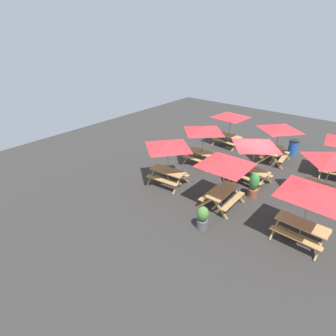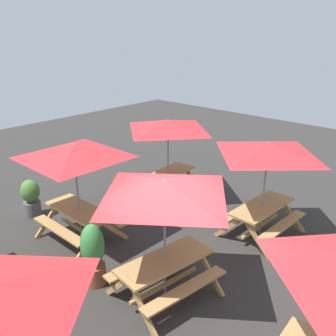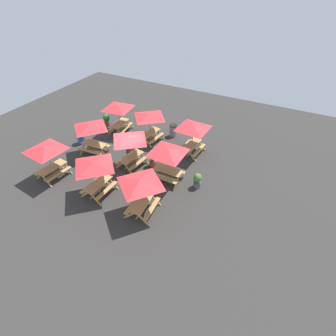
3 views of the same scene
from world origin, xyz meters
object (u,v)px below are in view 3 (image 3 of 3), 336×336
object	(u,v)px
picnic_table_2	(141,184)
picnic_table_7	(130,141)
picnic_table_0	(118,109)
potted_plant_1	(107,119)
picnic_table_8	(94,166)
trash_bin_gray	(173,130)
picnic_table_4	(46,151)
trash_bin_blue	(81,137)
picnic_table_5	(91,128)
potted_plant_2	(153,158)
picnic_table_6	(149,118)
potted_plant_0	(197,180)
picnic_table_1	(168,153)
picnic_table_3	(193,129)

from	to	relation	value
picnic_table_2	picnic_table_7	distance (m)	4.30
picnic_table_0	potted_plant_1	xyz separation A→B (m)	(-0.22, -1.55, -1.38)
picnic_table_8	trash_bin_gray	size ratio (longest dim) A/B	2.38
picnic_table_4	trash_bin_blue	world-z (taller)	picnic_table_4
picnic_table_5	potted_plant_2	size ratio (longest dim) A/B	1.83
picnic_table_7	potted_plant_1	size ratio (longest dim) A/B	2.13
picnic_table_6	potted_plant_0	xyz separation A→B (m)	(3.21, 5.19, -1.46)
picnic_table_0	picnic_table_5	size ratio (longest dim) A/B	1.20
trash_bin_blue	trash_bin_gray	world-z (taller)	same
potted_plant_1	picnic_table_1	bearing A→B (deg)	63.99
picnic_table_0	picnic_table_6	bearing A→B (deg)	79.42
picnic_table_0	potted_plant_1	bearing A→B (deg)	-105.17
picnic_table_0	picnic_table_1	xyz separation A→B (m)	(3.56, 6.19, 0.00)
picnic_table_3	picnic_table_6	distance (m)	3.45
picnic_table_0	picnic_table_5	bearing A→B (deg)	-4.56
picnic_table_1	potted_plant_1	xyz separation A→B (m)	(-3.78, -7.74, -1.38)
picnic_table_7	potted_plant_0	world-z (taller)	picnic_table_7
picnic_table_8	potted_plant_2	bearing A→B (deg)	160.67
picnic_table_2	picnic_table_7	world-z (taller)	same
picnic_table_0	picnic_table_6	world-z (taller)	same
picnic_table_6	picnic_table_0	bearing A→B (deg)	-87.45
picnic_table_6	potted_plant_1	world-z (taller)	picnic_table_6
picnic_table_4	picnic_table_6	size ratio (longest dim) A/B	1.20
picnic_table_0	picnic_table_6	size ratio (longest dim) A/B	1.20
picnic_table_0	picnic_table_7	distance (m)	4.81
picnic_table_1	picnic_table_5	bearing A→B (deg)	178.44
picnic_table_2	potted_plant_2	distance (m)	4.40
picnic_table_8	trash_bin_blue	xyz separation A→B (m)	(-3.75, -4.80, -1.49)
trash_bin_gray	potted_plant_0	bearing A→B (deg)	40.40
picnic_table_1	trash_bin_gray	world-z (taller)	picnic_table_1
picnic_table_0	picnic_table_4	bearing A→B (deg)	-10.43
picnic_table_1	picnic_table_5	xyz separation A→B (m)	(-0.21, -6.03, 0.00)
picnic_table_5	trash_bin_gray	size ratio (longest dim) A/B	2.38
picnic_table_6	picnic_table_7	world-z (taller)	same
picnic_table_1	potted_plant_0	bearing A→B (deg)	6.06
picnic_table_1	picnic_table_4	world-z (taller)	same
trash_bin_blue	potted_plant_1	xyz separation A→B (m)	(-3.02, 0.06, 0.11)
picnic_table_2	picnic_table_3	world-z (taller)	same
picnic_table_2	potted_plant_0	size ratio (longest dim) A/B	2.32
trash_bin_gray	potted_plant_0	world-z (taller)	potted_plant_0
picnic_table_4	potted_plant_1	distance (m)	7.14
picnic_table_1	picnic_table_6	xyz separation A→B (m)	(-3.39, -3.30, 0.00)
picnic_table_0	picnic_table_7	bearing A→B (deg)	37.47
picnic_table_6	trash_bin_gray	distance (m)	2.43
picnic_table_1	picnic_table_2	bearing A→B (deg)	-88.56
picnic_table_0	potted_plant_1	distance (m)	2.09
picnic_table_7	trash_bin_blue	xyz separation A→B (m)	(-0.61, -5.00, -1.49)
picnic_table_0	picnic_table_1	world-z (taller)	same
picnic_table_2	picnic_table_6	bearing A→B (deg)	-158.28
picnic_table_0	trash_bin_gray	distance (m)	4.54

